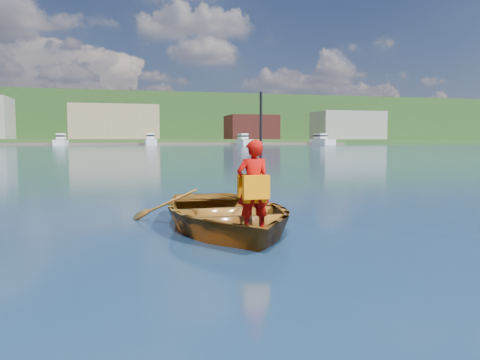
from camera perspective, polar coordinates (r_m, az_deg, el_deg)
ground at (r=7.61m, az=2.84°, el=-4.92°), size 600.00×600.00×0.00m
rowboat at (r=6.87m, az=-1.83°, el=-4.03°), size 2.72×3.73×0.76m
child_paddler at (r=6.00m, az=1.64°, el=-0.78°), size 0.45×0.35×1.82m
shoreline at (r=243.97m, az=-13.54°, el=6.74°), size 400.00×140.00×22.00m
dock at (r=155.21m, az=-15.08°, el=4.26°), size 160.03×5.80×0.80m
waterfront_buildings at (r=172.39m, az=-15.92°, el=6.72°), size 202.00×16.00×14.00m
marina_yachts at (r=150.51m, az=-14.43°, el=4.65°), size 143.51×13.95×4.29m
hillside_trees at (r=248.38m, az=-8.37°, el=8.62°), size 302.24×90.03×26.97m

